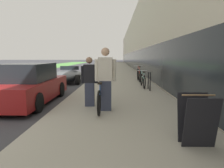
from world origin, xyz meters
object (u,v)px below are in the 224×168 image
Objects in this scene: sandwich_board_sign at (197,120)px; cruiser_bike_middle at (139,75)px; tandem_bicycle at (102,96)px; cruiser_bike_nearest at (143,80)px; parked_sedan_curbside at (28,85)px; vintage_roadster_curbside at (68,75)px; bike_rack_hoop at (149,79)px; person_bystander at (90,82)px; person_rider at (105,79)px.

cruiser_bike_middle is at bearing 89.96° from sandwich_board_sign.
tandem_bicycle is 4.51m from cruiser_bike_nearest.
parked_sedan_curbside is 5.88m from vintage_roadster_curbside.
sandwich_board_sign is (-0.12, -5.90, -0.06)m from bike_rack_hoop.
parked_sedan_curbside reaches higher than vintage_roadster_curbside.
person_bystander reaches higher than vintage_roadster_curbside.
cruiser_bike_middle reaches higher than cruiser_bike_nearest.
person_rider reaches higher than cruiser_bike_middle.
bike_rack_hoop is at bearing 26.11° from parked_sedan_curbside.
cruiser_bike_nearest is (-0.19, 0.82, -0.16)m from bike_rack_hoop.
tandem_bicycle is at bearing -113.36° from cruiser_bike_nearest.
person_bystander is 2.50m from parked_sedan_curbside.
cruiser_bike_middle reaches higher than bike_rack_hoop.
cruiser_bike_nearest is 6.72m from sandwich_board_sign.
cruiser_bike_nearest is 1.95× the size of sandwich_board_sign.
person_rider reaches higher than vintage_roadster_curbside.
parked_sedan_curbside is at bearing -145.32° from cruiser_bike_nearest.
person_rider is 0.47× the size of vintage_roadster_curbside.
parked_sedan_curbside is (-4.58, -5.60, 0.12)m from cruiser_bike_middle.
tandem_bicycle is 1.34× the size of cruiser_bike_middle.
cruiser_bike_nearest is 0.46× the size of vintage_roadster_curbside.
person_rider is at bearing -110.32° from cruiser_bike_nearest.
parked_sedan_curbside is at bearing 159.93° from person_bystander.
person_bystander reaches higher than parked_sedan_curbside.
cruiser_bike_nearest is at bearing -91.68° from cruiser_bike_middle.
vintage_roadster_curbside is (-2.71, 6.90, -0.03)m from tandem_bicycle.
cruiser_bike_middle is 0.49× the size of vintage_roadster_curbside.
tandem_bicycle is 2.94× the size of bike_rack_hoop.
sandwich_board_sign is at bearing -89.44° from cruiser_bike_nearest.
parked_sedan_curbside is at bearing -129.30° from cruiser_bike_middle.
person_bystander is (-0.52, 0.49, -0.13)m from person_rider.
vintage_roadster_curbside is (-4.56, 9.47, -0.11)m from sandwich_board_sign.
vintage_roadster_curbside is at bearing 115.73° from sandwich_board_sign.
parked_sedan_curbside reaches higher than tandem_bicycle.
tandem_bicycle is at bearing -24.13° from person_bystander.
bike_rack_hoop is at bearing 88.81° from sandwich_board_sign.
tandem_bicycle is 0.65× the size of vintage_roadster_curbside.
parked_sedan_curbside is 1.08× the size of vintage_roadster_curbside.
person_rider is 0.97× the size of cruiser_bike_middle.
bike_rack_hoop is at bearing 53.17° from person_bystander.
person_rider is 4.10m from bike_rack_hoop.
sandwich_board_sign reaches higher than cruiser_bike_nearest.
cruiser_bike_nearest is at bearing 34.68° from parked_sedan_curbside.
bike_rack_hoop is 0.46× the size of cruiser_bike_middle.
bike_rack_hoop is 0.21× the size of parked_sedan_curbside.
cruiser_bike_nearest is at bearing 66.64° from tandem_bicycle.
person_bystander is at bearing -118.69° from cruiser_bike_nearest.
person_bystander is at bearing 137.14° from person_rider.
vintage_roadster_curbside reaches higher than tandem_bicycle.
tandem_bicycle is at bearing -68.57° from vintage_roadster_curbside.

